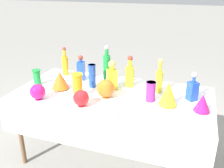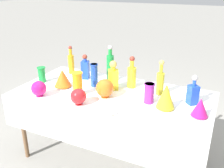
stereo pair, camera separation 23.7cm
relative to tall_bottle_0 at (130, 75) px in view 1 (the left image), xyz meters
The scene contains 24 objects.
ground_plane 0.92m from the tall_bottle_0, 115.59° to the right, with size 40.00×40.00×0.00m, color gray.
display_table 0.34m from the tall_bottle_0, 112.47° to the right, with size 1.88×0.96×0.76m.
tall_bottle_0 is the anchor object (origin of this frame).
tall_bottle_1 0.31m from the tall_bottle_0, ahead, with size 0.07×0.07×0.34m.
tall_bottle_2 0.29m from the tall_bottle_0, 165.39° to the left, with size 0.08×0.08×0.39m.
tall_bottle_3 0.79m from the tall_bottle_0, behind, with size 0.07×0.07×0.33m.
square_decanter_0 0.19m from the tall_bottle_0, 140.48° to the right, with size 0.14×0.14×0.30m.
square_decanter_1 0.55m from the tall_bottle_0, behind, with size 0.10×0.10×0.28m.
square_decanter_2 0.63m from the tall_bottle_0, 11.39° to the right, with size 0.11×0.11×0.27m.
slender_vase_0 0.38m from the tall_bottle_0, 44.53° to the right, with size 0.09×0.09×0.18m.
slender_vase_1 0.96m from the tall_bottle_0, 163.30° to the right, with size 0.09×0.09×0.17m.
slender_vase_2 0.56m from the tall_bottle_0, 134.82° to the right, with size 0.11×0.11×0.23m.
slender_vase_3 0.38m from the tall_bottle_0, 158.74° to the right, with size 0.08×0.08×0.24m.
fluted_vase_0 0.70m from the tall_bottle_0, 155.42° to the right, with size 0.17×0.17×0.19m.
fluted_vase_1 0.53m from the tall_bottle_0, 35.97° to the right, with size 0.16×0.16×0.22m.
fluted_vase_2 0.79m from the tall_bottle_0, 25.13° to the right, with size 0.14×0.14×0.16m.
round_bowl_0 0.36m from the tall_bottle_0, 112.59° to the right, with size 0.17×0.17×0.18m.
round_bowl_1 0.63m from the tall_bottle_0, 116.20° to the right, with size 0.14×0.14×0.15m.
round_bowl_2 0.91m from the tall_bottle_0, 140.91° to the right, with size 0.14×0.14×0.15m.
price_tag_left 0.67m from the tall_bottle_0, 85.17° to the right, with size 0.06×0.01×0.04m, color white.
price_tag_center 0.83m from the tall_bottle_0, 128.32° to the right, with size 0.06×0.01×0.04m, color white.
price_tag_right 0.62m from the tall_bottle_0, 82.54° to the right, with size 0.04×0.01×0.05m, color white.
cardboard_box_behind_left 1.02m from the tall_bottle_0, 64.21° to the left, with size 0.46×0.49×0.48m.
cardboard_box_behind_right 1.43m from the tall_bottle_0, 123.80° to the left, with size 0.48×0.46×0.33m.
Camera 1 is at (0.72, -2.07, 1.76)m, focal length 40.00 mm.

